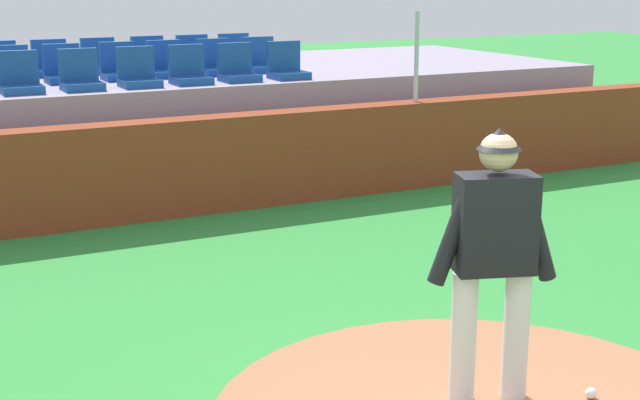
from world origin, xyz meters
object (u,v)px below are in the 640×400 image
object	(u,v)px
stadium_chair_12	(216,64)
stadium_chair_13	(260,61)
pitcher	(494,246)
stadium_chair_2	(81,77)
stadium_chair_5	(237,69)
stadium_chair_20	(236,56)
stadium_chair_9	(64,71)
stadium_chair_16	(51,65)
stadium_chair_1	(20,80)
stadium_chair_6	(287,67)
stadium_chair_10	(120,68)
stadium_chair_19	(195,58)
stadium_chair_18	(150,60)
stadium_chair_11	(166,66)
stadium_chair_15	(0,67)
stadium_chair_8	(11,73)
stadium_chair_4	(189,72)
baseball	(591,393)
stadium_chair_17	(100,62)
stadium_chair_3	(138,74)

from	to	relation	value
stadium_chair_12	stadium_chair_13	distance (m)	0.71
pitcher	stadium_chair_2	size ratio (longest dim) A/B	3.51
stadium_chair_5	stadium_chair_20	bearing A→B (deg)	-111.42
pitcher	stadium_chair_13	size ratio (longest dim) A/B	3.51
stadium_chair_9	stadium_chair_16	size ratio (longest dim) A/B	1.00
stadium_chair_13	stadium_chair_16	world-z (taller)	same
stadium_chair_1	stadium_chair_2	distance (m)	0.72
stadium_chair_6	stadium_chair_16	world-z (taller)	same
stadium_chair_6	stadium_chair_10	bearing A→B (deg)	-23.86
stadium_chair_19	stadium_chair_9	bearing A→B (deg)	22.86
stadium_chair_18	stadium_chair_1	bearing A→B (deg)	40.04
stadium_chair_11	stadium_chair_15	xyz separation A→B (m)	(-2.07, 0.90, 0.00)
pitcher	stadium_chair_8	xyz separation A→B (m)	(-1.58, 8.02, 0.38)
stadium_chair_4	stadium_chair_20	xyz separation A→B (m)	(1.37, 1.77, 0.00)
baseball	stadium_chair_8	xyz separation A→B (m)	(-2.17, 8.33, 1.36)
stadium_chair_12	baseball	bearing A→B (deg)	85.82
stadium_chair_17	stadium_chair_2	bearing A→B (deg)	69.20
stadium_chair_4	stadium_chair_2	bearing A→B (deg)	0.06
stadium_chair_9	stadium_chair_18	distance (m)	1.72
stadium_chair_5	stadium_chair_13	world-z (taller)	same
stadium_chair_3	stadium_chair_10	bearing A→B (deg)	-89.97
pitcher	stadium_chair_9	distance (m)	8.04
stadium_chair_6	stadium_chair_15	xyz separation A→B (m)	(-3.47, 1.83, 0.00)
stadium_chair_3	stadium_chair_4	bearing A→B (deg)	-179.83
stadium_chair_1	stadium_chair_12	distance (m)	2.94
stadium_chair_19	stadium_chair_11	bearing A→B (deg)	50.65
pitcher	stadium_chair_12	size ratio (longest dim) A/B	3.51
stadium_chair_6	stadium_chair_9	size ratio (longest dim) A/B	1.00
stadium_chair_3	stadium_chair_5	size ratio (longest dim) A/B	1.00
stadium_chair_1	stadium_chair_16	distance (m)	1.90
stadium_chair_20	stadium_chair_10	bearing A→B (deg)	23.60
stadium_chair_3	pitcher	bearing A→B (deg)	91.46
stadium_chair_20	stadium_chair_11	bearing A→B (deg)	32.10
baseball	stadium_chair_2	distance (m)	7.68
stadium_chair_15	stadium_chair_19	size ratio (longest dim) A/B	1.00
stadium_chair_17	baseball	bearing A→B (deg)	95.02
pitcher	stadium_chair_3	distance (m)	7.11
stadium_chair_2	stadium_chair_11	xyz separation A→B (m)	(1.38, 0.90, 0.00)
stadium_chair_19	stadium_chair_16	bearing A→B (deg)	-0.11
stadium_chair_13	stadium_chair_17	bearing A→B (deg)	-22.53
stadium_chair_10	stadium_chair_18	xyz separation A→B (m)	(0.70, 0.94, 0.00)
stadium_chair_2	stadium_chair_1	bearing A→B (deg)	-1.54
stadium_chair_15	stadium_chair_19	bearing A→B (deg)	179.59
stadium_chair_5	stadium_chair_18	size ratio (longest dim) A/B	1.00
stadium_chair_4	stadium_chair_9	distance (m)	1.68
stadium_chair_9	stadium_chair_1	bearing A→B (deg)	51.13
stadium_chair_10	stadium_chair_17	size ratio (longest dim) A/B	1.00
stadium_chair_16	stadium_chair_17	xyz separation A→B (m)	(0.69, 0.02, 0.00)
stadium_chair_13	stadium_chair_12	bearing A→B (deg)	4.18
stadium_chair_9	stadium_chair_11	size ratio (longest dim) A/B	1.00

